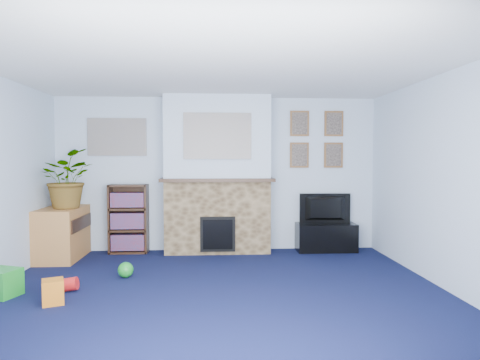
{
  "coord_description": "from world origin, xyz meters",
  "views": [
    {
      "loc": [
        -0.03,
        -4.5,
        1.46
      ],
      "look_at": [
        0.28,
        0.96,
        1.17
      ],
      "focal_mm": 32.0,
      "sensor_mm": 36.0,
      "label": 1
    }
  ],
  "objects": [
    {
      "name": "floor",
      "position": [
        0.0,
        0.0,
        0.0
      ],
      "size": [
        5.0,
        4.5,
        0.01
      ],
      "primitive_type": "cube",
      "color": "#0E1235",
      "rests_on": "ground"
    },
    {
      "name": "ceiling",
      "position": [
        0.0,
        0.0,
        2.4
      ],
      "size": [
        5.0,
        4.5,
        0.01
      ],
      "primitive_type": "cube",
      "color": "white",
      "rests_on": "wall_back"
    },
    {
      "name": "wall_back",
      "position": [
        0.0,
        2.25,
        1.2
      ],
      "size": [
        5.0,
        0.04,
        2.4
      ],
      "primitive_type": "cube",
      "color": "silver",
      "rests_on": "ground"
    },
    {
      "name": "wall_front",
      "position": [
        0.0,
        -2.25,
        1.2
      ],
      "size": [
        5.0,
        0.04,
        2.4
      ],
      "primitive_type": "cube",
      "color": "silver",
      "rests_on": "ground"
    },
    {
      "name": "wall_right",
      "position": [
        2.5,
        0.0,
        1.2
      ],
      "size": [
        0.04,
        4.5,
        2.4
      ],
      "primitive_type": "cube",
      "color": "silver",
      "rests_on": "ground"
    },
    {
      "name": "chimney_breast",
      "position": [
        0.0,
        2.05,
        1.18
      ],
      "size": [
        1.72,
        0.5,
        2.4
      ],
      "color": "brown",
      "rests_on": "ground"
    },
    {
      "name": "collage_main",
      "position": [
        0.0,
        1.84,
        1.78
      ],
      "size": [
        1.0,
        0.03,
        0.68
      ],
      "primitive_type": "cube",
      "color": "gray",
      "rests_on": "chimney_breast"
    },
    {
      "name": "collage_left",
      "position": [
        -1.55,
        2.23,
        1.78
      ],
      "size": [
        0.9,
        0.03,
        0.58
      ],
      "primitive_type": "cube",
      "color": "gray",
      "rests_on": "wall_back"
    },
    {
      "name": "portrait_tl",
      "position": [
        1.3,
        2.23,
        2.0
      ],
      "size": [
        0.3,
        0.03,
        0.4
      ],
      "primitive_type": "cube",
      "color": "brown",
      "rests_on": "wall_back"
    },
    {
      "name": "portrait_tr",
      "position": [
        1.85,
        2.23,
        2.0
      ],
      "size": [
        0.3,
        0.03,
        0.4
      ],
      "primitive_type": "cube",
      "color": "brown",
      "rests_on": "wall_back"
    },
    {
      "name": "portrait_bl",
      "position": [
        1.3,
        2.23,
        1.5
      ],
      "size": [
        0.3,
        0.03,
        0.4
      ],
      "primitive_type": "cube",
      "color": "brown",
      "rests_on": "wall_back"
    },
    {
      "name": "portrait_br",
      "position": [
        1.85,
        2.23,
        1.5
      ],
      "size": [
        0.3,
        0.03,
        0.4
      ],
      "primitive_type": "cube",
      "color": "brown",
      "rests_on": "wall_back"
    },
    {
      "name": "tv_stand",
      "position": [
        1.69,
        2.03,
        0.23
      ],
      "size": [
        0.92,
        0.39,
        0.43
      ],
      "primitive_type": "cube",
      "color": "black",
      "rests_on": "ground"
    },
    {
      "name": "television",
      "position": [
        1.69,
        2.05,
        0.67
      ],
      "size": [
        0.81,
        0.13,
        0.46
      ],
      "primitive_type": "imported",
      "rotation": [
        0.0,
        0.0,
        3.11
      ],
      "color": "black",
      "rests_on": "tv_stand"
    },
    {
      "name": "bookshelf",
      "position": [
        -1.36,
        2.11,
        0.5
      ],
      "size": [
        0.58,
        0.28,
        1.05
      ],
      "color": "#321E12",
      "rests_on": "ground"
    },
    {
      "name": "sideboard",
      "position": [
        -2.24,
        1.75,
        0.35
      ],
      "size": [
        0.53,
        0.95,
        0.74
      ],
      "primitive_type": "cube",
      "color": "#BC7A3C",
      "rests_on": "ground"
    },
    {
      "name": "potted_plant",
      "position": [
        -2.19,
        1.7,
        1.17
      ],
      "size": [
        1.0,
        1.02,
        0.85
      ],
      "primitive_type": "imported",
      "rotation": [
        0.0,
        0.0,
        2.26
      ],
      "color": "#26661E",
      "rests_on": "sideboard"
    },
    {
      "name": "mantel_clock",
      "position": [
        -0.0,
        2.0,
        1.22
      ],
      "size": [
        0.1,
        0.06,
        0.13
      ],
      "primitive_type": "cube",
      "color": "gold",
      "rests_on": "chimney_breast"
    },
    {
      "name": "mantel_candle",
      "position": [
        0.34,
        2.0,
        1.23
      ],
      "size": [
        0.05,
        0.05,
        0.16
      ],
      "primitive_type": "cylinder",
      "color": "#B2BFC6",
      "rests_on": "chimney_breast"
    },
    {
      "name": "mantel_teddy",
      "position": [
        -0.53,
        2.0,
        1.22
      ],
      "size": [
        0.14,
        0.14,
        0.14
      ],
      "primitive_type": "sphere",
      "color": "gray",
      "rests_on": "chimney_breast"
    },
    {
      "name": "mantel_can",
      "position": [
        0.72,
        2.0,
        1.21
      ],
      "size": [
        0.06,
        0.06,
        0.11
      ],
      "primitive_type": "cylinder",
      "color": "orange",
      "rests_on": "chimney_breast"
    },
    {
      "name": "green_crate",
      "position": [
        -2.3,
        0.08,
        0.14
      ],
      "size": [
        0.44,
        0.39,
        0.29
      ],
      "primitive_type": "cube",
      "rotation": [
        0.0,
        0.0,
        -0.34
      ],
      "color": "#198C26",
      "rests_on": "ground"
    },
    {
      "name": "toy_ball",
      "position": [
        -1.13,
        0.71,
        0.09
      ],
      "size": [
        0.19,
        0.19,
        0.19
      ],
      "primitive_type": "sphere",
      "color": "#198C26",
      "rests_on": "ground"
    },
    {
      "name": "toy_block",
      "position": [
        -1.66,
        -0.2,
        0.11
      ],
      "size": [
        0.26,
        0.26,
        0.24
      ],
      "primitive_type": "cube",
      "rotation": [
        0.0,
        0.0,
        0.37
      ],
      "color": "orange",
      "rests_on": "ground"
    },
    {
      "name": "toy_tube",
      "position": [
        -1.69,
        0.19,
        0.07
      ],
      "size": [
        0.32,
        0.14,
        0.19
      ],
      "primitive_type": "cylinder",
      "rotation": [
        0.0,
        1.43,
        0.0
      ],
      "color": "red",
      "rests_on": "ground"
    }
  ]
}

